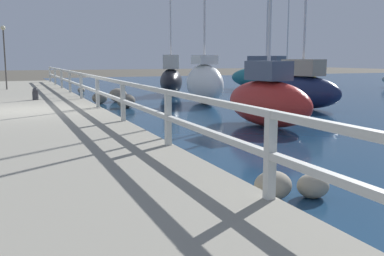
{
  "coord_description": "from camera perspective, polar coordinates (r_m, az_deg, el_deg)",
  "views": [
    {
      "loc": [
        -0.3,
        -13.66,
        1.83
      ],
      "look_at": [
        3.79,
        -3.66,
        0.14
      ],
      "focal_mm": 42.0,
      "sensor_mm": 36.0,
      "label": 1
    }
  ],
  "objects": [
    {
      "name": "ground_plane",
      "position": [
        13.79,
        -20.8,
        0.67
      ],
      "size": [
        120.0,
        120.0,
        0.0
      ],
      "primitive_type": "plane",
      "color": "#4C473D"
    },
    {
      "name": "dock_walkway",
      "position": [
        13.77,
        -20.84,
        1.38
      ],
      "size": [
        4.59,
        36.0,
        0.35
      ],
      "color": "gray",
      "rests_on": "ground"
    },
    {
      "name": "railing",
      "position": [
        13.91,
        -11.93,
        5.26
      ],
      "size": [
        0.1,
        32.5,
        0.95
      ],
      "color": "silver",
      "rests_on": "dock_walkway"
    },
    {
      "name": "boulder_upstream",
      "position": [
        6.17,
        15.11,
        -7.1
      ],
      "size": [
        0.43,
        0.39,
        0.33
      ],
      "color": "gray",
      "rests_on": "ground"
    },
    {
      "name": "boulder_far_strip",
      "position": [
        5.98,
        10.24,
        -7.17
      ],
      "size": [
        0.5,
        0.45,
        0.38
      ],
      "color": "gray",
      "rests_on": "ground"
    },
    {
      "name": "boulder_near_dock",
      "position": [
        19.25,
        -9.38,
        4.15
      ],
      "size": [
        0.76,
        0.69,
        0.57
      ],
      "color": "slate",
      "rests_on": "ground"
    },
    {
      "name": "boulder_water_edge",
      "position": [
        18.58,
        -11.64,
        3.75
      ],
      "size": [
        0.61,
        0.55,
        0.46
      ],
      "color": "#666056",
      "rests_on": "ground"
    },
    {
      "name": "boulder_mid_strip",
      "position": [
        24.63,
        -13.89,
        4.69
      ],
      "size": [
        0.39,
        0.35,
        0.29
      ],
      "color": "gray",
      "rests_on": "ground"
    },
    {
      "name": "boulder_downstream",
      "position": [
        16.84,
        -8.37,
        3.42
      ],
      "size": [
        0.69,
        0.62,
        0.52
      ],
      "color": "#666056",
      "rests_on": "ground"
    },
    {
      "name": "mooring_bollard",
      "position": [
        17.05,
        -19.28,
        4.11
      ],
      "size": [
        0.21,
        0.21,
        0.43
      ],
      "color": "#333338",
      "rests_on": "dock_walkway"
    },
    {
      "name": "dock_lamp",
      "position": [
        23.25,
        -22.74,
        9.46
      ],
      "size": [
        0.21,
        0.21,
        2.99
      ],
      "color": "#514C47",
      "rests_on": "dock_walkway"
    },
    {
      "name": "sailboat_teal",
      "position": [
        26.59,
        9.37,
        6.54
      ],
      "size": [
        3.16,
        5.22,
        8.02
      ],
      "rotation": [
        0.0,
        0.0,
        0.39
      ],
      "color": "#1E707A",
      "rests_on": "water_surface"
    },
    {
      "name": "sailboat_navy",
      "position": [
        17.01,
        13.85,
        5.02
      ],
      "size": [
        1.75,
        3.54,
        7.88
      ],
      "rotation": [
        0.0,
        0.0,
        0.22
      ],
      "color": "#192347",
      "rests_on": "water_surface"
    },
    {
      "name": "sailboat_white",
      "position": [
        18.16,
        1.57,
        5.84
      ],
      "size": [
        1.17,
        3.07,
        6.18
      ],
      "rotation": [
        0.0,
        0.0,
        -0.03
      ],
      "color": "white",
      "rests_on": "water_surface"
    },
    {
      "name": "sailboat_black",
      "position": [
        22.71,
        -2.68,
        6.33
      ],
      "size": [
        2.23,
        3.67,
        7.67
      ],
      "rotation": [
        0.0,
        0.0,
        -0.35
      ],
      "color": "black",
      "rests_on": "water_surface"
    },
    {
      "name": "sailboat_yellow",
      "position": [
        33.9,
        11.91,
        6.6
      ],
      "size": [
        2.26,
        5.5,
        6.32
      ],
      "rotation": [
        0.0,
        0.0,
        0.22
      ],
      "color": "gold",
      "rests_on": "water_surface"
    },
    {
      "name": "sailboat_red",
      "position": [
        12.19,
        9.6,
        3.61
      ],
      "size": [
        1.51,
        3.28,
        6.41
      ],
      "rotation": [
        0.0,
        0.0,
        0.14
      ],
      "color": "red",
      "rests_on": "water_surface"
    }
  ]
}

